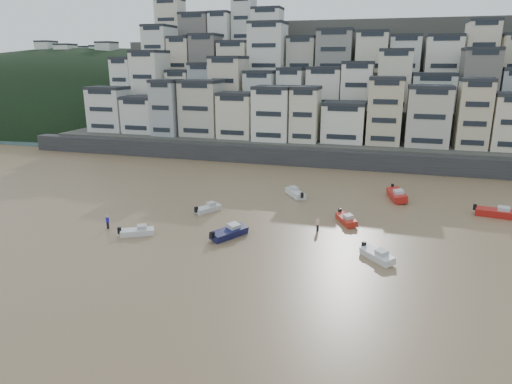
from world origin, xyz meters
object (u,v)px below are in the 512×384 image
(boat_c, at_px, (229,231))
(person_pink, at_px, (318,224))
(boat_e, at_px, (346,218))
(boat_h, at_px, (295,192))
(boat_f, at_px, (208,208))
(boat_b, at_px, (377,254))
(boat_j, at_px, (137,231))
(person_blue, at_px, (108,222))
(boat_g, at_px, (497,211))
(boat_i, at_px, (397,194))

(boat_c, relative_size, person_pink, 3.17)
(boat_e, relative_size, boat_h, 0.90)
(boat_e, relative_size, boat_f, 1.10)
(boat_b, xyz_separation_m, boat_h, (-13.35, 21.07, 0.09))
(boat_h, xyz_separation_m, person_pink, (5.81, -14.19, 0.13))
(boat_f, bearing_deg, boat_j, -174.70)
(boat_f, bearing_deg, person_pink, -71.76)
(person_pink, bearing_deg, boat_e, 51.23)
(boat_f, bearing_deg, boat_h, -14.09)
(boat_e, distance_m, boat_f, 19.43)
(boat_e, xyz_separation_m, boat_f, (-19.41, -0.74, -0.06))
(person_blue, bearing_deg, boat_e, 20.14)
(boat_e, xyz_separation_m, person_blue, (-29.17, -10.70, 0.21))
(boat_g, distance_m, boat_c, 37.30)
(boat_h, bearing_deg, boat_c, 133.13)
(boat_c, height_order, person_blue, person_blue)
(boat_b, relative_size, person_blue, 2.72)
(boat_e, height_order, boat_b, boat_e)
(boat_j, xyz_separation_m, boat_g, (43.98, 20.23, 0.20))
(boat_j, xyz_separation_m, boat_h, (15.35, 21.94, 0.13))
(person_blue, bearing_deg, boat_j, -11.73)
(boat_f, distance_m, person_pink, 16.55)
(boat_j, relative_size, person_blue, 2.54)
(boat_i, height_order, boat_e, boat_i)
(boat_e, bearing_deg, person_pink, -66.40)
(boat_e, xyz_separation_m, boat_h, (-8.98, 10.24, 0.08))
(boat_f, relative_size, boat_c, 0.80)
(boat_f, distance_m, person_blue, 13.95)
(boat_h, distance_m, person_pink, 15.34)
(boat_j, height_order, boat_g, boat_g)
(boat_b, height_order, boat_f, boat_b)
(boat_c, bearing_deg, boat_f, 65.42)
(boat_b, relative_size, boat_h, 0.88)
(boat_b, height_order, person_blue, person_blue)
(person_pink, bearing_deg, boat_b, -42.31)
(boat_i, distance_m, person_blue, 42.92)
(boat_j, xyz_separation_m, person_blue, (-4.84, 1.00, 0.27))
(boat_j, bearing_deg, boat_i, 10.41)
(boat_h, xyz_separation_m, boat_g, (28.63, -1.71, 0.06))
(boat_e, relative_size, boat_b, 1.02)
(boat_i, bearing_deg, boat_g, 56.95)
(boat_h, bearing_deg, boat_j, 110.44)
(boat_e, bearing_deg, person_blue, -97.49)
(person_blue, bearing_deg, person_pink, 14.55)
(boat_i, distance_m, boat_h, 15.72)
(boat_h, height_order, person_blue, person_blue)
(boat_f, bearing_deg, boat_g, -47.21)
(person_pink, bearing_deg, boat_i, 60.81)
(boat_e, bearing_deg, boat_h, -166.37)
(boat_b, relative_size, person_pink, 2.72)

